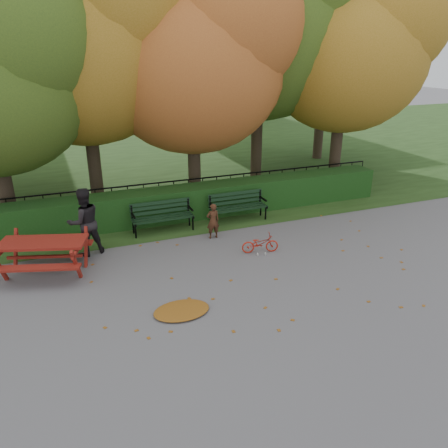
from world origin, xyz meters
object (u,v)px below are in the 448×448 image
object	(u,v)px
bench_right	(237,204)
picnic_table	(44,248)
tree_e	(357,47)
tree_b	(93,35)
tree_c	(204,55)
adult	(84,222)
tree_d	(273,19)
bicycle	(260,243)
child	(213,221)
tree_g	(336,40)
bench_left	(162,214)

from	to	relation	value
bench_right	picnic_table	world-z (taller)	picnic_table
tree_e	bench_right	distance (m)	7.38
picnic_table	tree_b	bearing A→B (deg)	82.73
tree_b	tree_e	size ratio (longest dim) A/B	1.08
tree_c	tree_e	xyz separation A→B (m)	(5.69, -0.19, 0.26)
tree_e	adult	size ratio (longest dim) A/B	4.53
tree_d	bicycle	distance (m)	8.80
child	tree_b	bearing A→B (deg)	-60.59
tree_g	picnic_table	distance (m)	15.69
bench_right	tree_d	bearing A→B (deg)	51.77
tree_c	bicycle	bearing A→B (deg)	-91.02
tree_c	tree_g	bearing A→B (deg)	26.87
tree_d	bench_right	distance (m)	7.07
bench_right	picnic_table	distance (m)	5.85
tree_g	child	xyz separation A→B (m)	(-8.42, -7.10, -4.86)
bench_right	picnic_table	size ratio (longest dim) A/B	0.77
child	tree_g	bearing A→B (deg)	-140.48
tree_b	bench_right	distance (m)	6.76
bench_left	picnic_table	world-z (taller)	picnic_table
tree_e	child	bearing A→B (deg)	-154.84
bench_left	child	bearing A→B (deg)	-40.50
adult	child	bearing A→B (deg)	161.91
tree_g	child	world-z (taller)	tree_g
child	adult	xyz separation A→B (m)	(-3.43, 0.22, 0.38)
tree_b	tree_d	size ratio (longest dim) A/B	0.92
bench_right	bicycle	size ratio (longest dim) A/B	1.85
tree_d	tree_g	xyz separation A→B (m)	(4.46, 2.53, -0.61)
tree_e	tree_g	xyz separation A→B (m)	(1.81, 3.99, 0.29)
tree_b	tree_e	distance (m)	9.03
tree_b	tree_e	xyz separation A→B (m)	(8.97, -0.98, -0.32)
tree_b	adult	distance (m)	6.03
bench_right	bicycle	xyz separation A→B (m)	(-0.35, -2.38, -0.26)
tree_e	adult	bearing A→B (deg)	-163.95
picnic_table	adult	size ratio (longest dim) A/B	1.30
tree_c	bicycle	xyz separation A→B (m)	(-0.08, -4.64, -4.57)
adult	tree_g	bearing A→B (deg)	-164.30
picnic_table	child	bearing A→B (deg)	23.97
tree_g	bench_right	xyz separation A→B (m)	(-7.23, -6.06, -4.85)
tree_d	tree_g	size ratio (longest dim) A/B	1.12
tree_c	picnic_table	size ratio (longest dim) A/B	3.41
tree_b	bench_right	size ratio (longest dim) A/B	4.88
tree_e	bench_left	bearing A→B (deg)	-165.19
picnic_table	bicycle	xyz separation A→B (m)	(5.28, -0.80, -0.40)
tree_g	picnic_table	bearing A→B (deg)	-149.30
bench_right	adult	distance (m)	4.70
tree_b	bench_right	world-z (taller)	tree_b
tree_d	bench_left	world-z (taller)	tree_d
tree_b	tree_g	size ratio (longest dim) A/B	1.03
tree_e	bicycle	world-z (taller)	tree_e
bench_right	picnic_table	bearing A→B (deg)	-164.34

